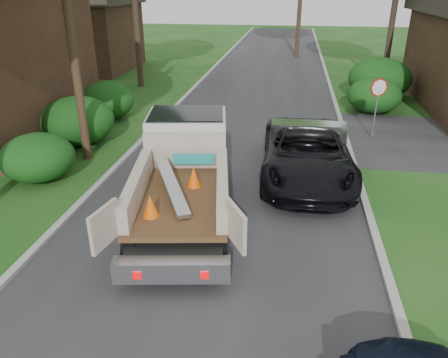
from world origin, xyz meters
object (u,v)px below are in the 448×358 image
Objects in this scene: utility_pole at (67,8)px; stop_sign at (378,96)px; black_pickup at (307,153)px; house_left_far at (80,26)px; flatbed_truck at (185,163)px.

stop_sign is at bearing 20.62° from utility_pole.
house_left_far is at bearing 130.56° from black_pickup.
stop_sign is 0.37× the size of flatbed_truck.
black_pickup is at bearing -47.74° from house_left_far.
flatbed_truck is at bearing -58.14° from house_left_far.
black_pickup is at bearing -121.89° from stop_sign.
flatbed_truck is (12.44, -20.01, -1.73)m from house_left_far.
stop_sign is 0.25× the size of utility_pole.
house_left_far is (-18.70, 13.00, 1.27)m from stop_sign.
utility_pole is 18.93m from house_left_far.
black_pickup is (3.46, 2.51, -0.46)m from flatbed_truck.
stop_sign is 9.41m from flatbed_truck.
flatbed_truck is (4.42, -2.99, -3.86)m from utility_pole.
flatbed_truck is at bearing -34.12° from utility_pole.
flatbed_truck is at bearing -131.76° from stop_sign.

